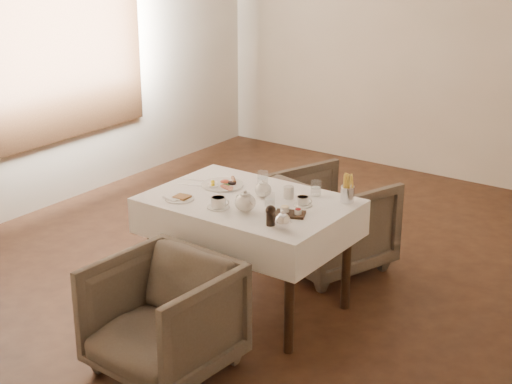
{
  "coord_description": "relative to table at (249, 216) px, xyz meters",
  "views": [
    {
      "loc": [
        3.07,
        -4.57,
        2.5
      ],
      "look_at": [
        0.37,
        -0.8,
        0.82
      ],
      "focal_mm": 55.0,
      "sensor_mm": 36.0,
      "label": 1
    }
  ],
  "objects": [
    {
      "name": "room",
      "position": [
        -2.52,
        0.79,
        0.96
      ],
      "size": [
        5.0,
        5.0,
        5.0
      ],
      "color": "black",
      "rests_on": "ground"
    },
    {
      "name": "table",
      "position": [
        0.0,
        0.0,
        0.0
      ],
      "size": [
        1.28,
        0.88,
        0.75
      ],
      "color": "black",
      "rests_on": "ground"
    },
    {
      "name": "armchair_near",
      "position": [
        0.06,
        -0.91,
        -0.31
      ],
      "size": [
        0.75,
        0.77,
        0.66
      ],
      "primitive_type": "imported",
      "rotation": [
        0.0,
        0.0,
        -0.05
      ],
      "color": "#4F443A",
      "rests_on": "ground"
    },
    {
      "name": "armchair_far",
      "position": [
        0.12,
        0.84,
        -0.29
      ],
      "size": [
        0.96,
        0.98,
        0.7
      ],
      "primitive_type": "imported",
      "rotation": [
        0.0,
        0.0,
        2.81
      ],
      "color": "#4F443A",
      "rests_on": "ground"
    },
    {
      "name": "breakfast_plate",
      "position": [
        -0.3,
        0.11,
        0.13
      ],
      "size": [
        0.28,
        0.28,
        0.04
      ],
      "rotation": [
        0.0,
        0.0,
        0.33
      ],
      "color": "white",
      "rests_on": "table"
    },
    {
      "name": "side_plate",
      "position": [
        -0.36,
        -0.26,
        0.13
      ],
      "size": [
        0.2,
        0.19,
        0.02
      ],
      "rotation": [
        0.0,
        0.0,
        -0.12
      ],
      "color": "white",
      "rests_on": "table"
    },
    {
      "name": "teapot_centre",
      "position": [
        0.05,
        0.09,
        0.18
      ],
      "size": [
        0.18,
        0.16,
        0.12
      ],
      "primitive_type": null,
      "rotation": [
        0.0,
        0.0,
        -0.39
      ],
      "color": "white",
      "rests_on": "table"
    },
    {
      "name": "teapot_front",
      "position": [
        0.11,
        -0.19,
        0.19
      ],
      "size": [
        0.21,
        0.18,
        0.14
      ],
      "primitive_type": null,
      "rotation": [
        0.0,
        0.0,
        -0.32
      ],
      "color": "white",
      "rests_on": "table"
    },
    {
      "name": "creamer",
      "position": [
        0.2,
        0.16,
        0.16
      ],
      "size": [
        0.07,
        0.07,
        0.08
      ],
      "primitive_type": "cylinder",
      "rotation": [
        0.0,
        0.0,
        0.08
      ],
      "color": "white",
      "rests_on": "table"
    },
    {
      "name": "teacup_near",
      "position": [
        -0.06,
        -0.23,
        0.15
      ],
      "size": [
        0.14,
        0.14,
        0.07
      ],
      "rotation": [
        0.0,
        0.0,
        0.24
      ],
      "color": "white",
      "rests_on": "table"
    },
    {
      "name": "teacup_far",
      "position": [
        0.34,
        0.11,
        0.14
      ],
      "size": [
        0.12,
        0.12,
        0.06
      ],
      "rotation": [
        0.0,
        0.0,
        0.27
      ],
      "color": "white",
      "rests_on": "table"
    },
    {
      "name": "glass_left",
      "position": [
        -0.08,
        0.27,
        0.17
      ],
      "size": [
        0.09,
        0.09,
        0.1
      ],
      "primitive_type": "cylinder",
      "rotation": [
        0.0,
        0.0,
        -0.28
      ],
      "color": "silver",
      "rests_on": "table"
    },
    {
      "name": "glass_mid",
      "position": [
        0.18,
        -0.02,
        0.16
      ],
      "size": [
        0.08,
        0.08,
        0.09
      ],
      "primitive_type": "cylinder",
      "rotation": [
        0.0,
        0.0,
        0.42
      ],
      "color": "silver",
      "rests_on": "table"
    },
    {
      "name": "glass_right",
      "position": [
        0.31,
        0.32,
        0.16
      ],
      "size": [
        0.09,
        0.09,
        0.1
      ],
      "primitive_type": "cylinder",
      "rotation": [
        0.0,
        0.0,
        0.29
      ],
      "color": "silver",
      "rests_on": "table"
    },
    {
      "name": "condiment_board",
      "position": [
        0.37,
        -0.08,
        0.13
      ],
      "size": [
        0.21,
        0.18,
        0.05
      ],
      "rotation": [
        0.0,
        0.0,
        0.41
      ],
      "color": "black",
      "rests_on": "table"
    },
    {
      "name": "pepper_mill_left",
      "position": [
        0.36,
        -0.28,
        0.18
      ],
      "size": [
        0.07,
        0.07,
        0.13
      ],
      "primitive_type": null,
      "rotation": [
        0.0,
        0.0,
        -0.11
      ],
      "color": "black",
      "rests_on": "table"
    },
    {
      "name": "pepper_mill_right",
      "position": [
        0.35,
        -0.26,
        0.17
      ],
      "size": [
        0.07,
        0.07,
        0.11
      ],
      "primitive_type": null,
      "rotation": [
        0.0,
        0.0,
        -0.41
      ],
      "color": "black",
      "rests_on": "table"
    },
    {
      "name": "silver_pot",
      "position": [
        0.45,
        -0.29,
        0.18
      ],
      "size": [
        0.14,
        0.13,
        0.12
      ],
      "primitive_type": null,
      "rotation": [
        0.0,
        0.0,
        0.36
      ],
      "color": "white",
      "rests_on": "table"
    },
    {
      "name": "fries_cup",
      "position": [
        0.53,
        0.33,
        0.2
      ],
      "size": [
        0.09,
        0.09,
        0.19
      ],
      "rotation": [
        0.0,
        0.0,
        -0.36
      ],
      "color": "silver",
      "rests_on": "table"
    },
    {
      "name": "cutlery_fork",
      "position": [
        -0.53,
        0.08,
        0.12
      ],
      "size": [
        0.17,
        0.07,
        0.0
      ],
      "primitive_type": "cube",
      "rotation": [
        0.0,
        0.0,
        1.91
      ],
      "color": "silver",
      "rests_on": "table"
    },
    {
      "name": "cutlery_knife",
      "position": [
        -0.47,
        -0.01,
        0.12
      ],
      "size": [
        0.17,
        0.07,
        0.0
      ],
      "primitive_type": "cube",
      "rotation": [
        0.0,
        0.0,
        1.9
      ],
      "color": "silver",
      "rests_on": "table"
    }
  ]
}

